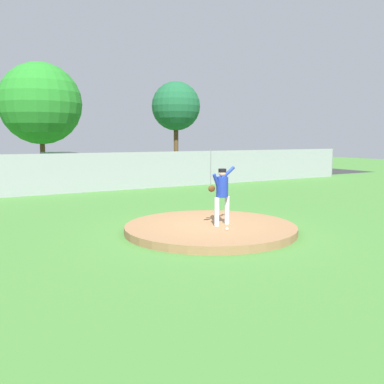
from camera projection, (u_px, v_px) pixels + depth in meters
ground_plane at (128, 203)px, 16.42m from camera, size 80.00×80.00×0.00m
asphalt_strip at (73, 183)px, 23.71m from camera, size 44.00×7.00×0.01m
pitchers_mound at (210, 228)px, 11.26m from camera, size 4.62×4.62×0.20m
pitcher_youth at (222, 191)px, 11.09m from camera, size 0.83×0.32×1.57m
baseball at (227, 229)px, 10.56m from camera, size 0.07×0.07×0.07m
chainlink_fence at (97, 172)px, 19.73m from camera, size 32.10×0.07×1.95m
parked_car_white at (219, 164)px, 28.46m from camera, size 2.01×4.75×1.63m
parked_car_champagne at (60, 169)px, 22.92m from camera, size 1.94×4.46×1.76m
parked_car_silver at (139, 168)px, 25.20m from camera, size 1.91×4.62×1.58m
traffic_cone_orange at (36, 184)px, 20.58m from camera, size 0.40×0.40×0.55m
tree_bushy_near at (40, 104)px, 30.48m from camera, size 5.94×5.94×8.03m
tree_tall_centre at (176, 106)px, 37.00m from camera, size 4.31×4.31×7.54m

